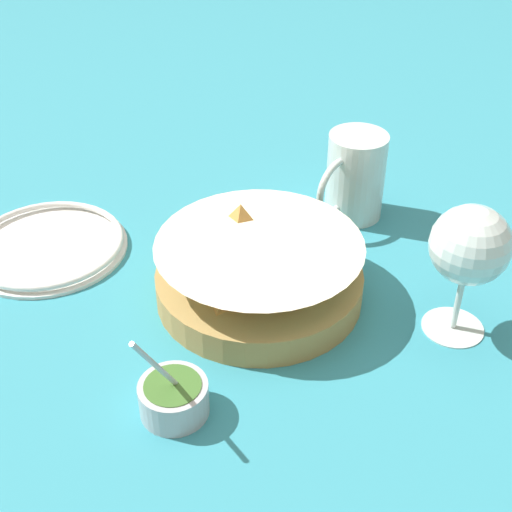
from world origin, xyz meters
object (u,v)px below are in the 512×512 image
food_basket (256,271)px  sauce_cup (174,397)px  beer_mug (354,179)px  wine_glass (470,249)px  side_plate (47,245)px

food_basket → sauce_cup: bearing=17.5°
sauce_cup → beer_mug: 0.41m
wine_glass → beer_mug: wine_glass is taller
wine_glass → side_plate: size_ratio=0.77×
wine_glass → beer_mug: size_ratio=1.27×
food_basket → beer_mug: (-0.21, -0.01, 0.02)m
side_plate → sauce_cup: bearing=75.8°
wine_glass → beer_mug: 0.25m
food_basket → beer_mug: 0.22m
food_basket → sauce_cup: (0.19, 0.06, -0.01)m
food_basket → wine_glass: wine_glass is taller
food_basket → wine_glass: (-0.10, 0.20, 0.07)m
sauce_cup → beer_mug: (-0.40, -0.07, 0.03)m
food_basket → sauce_cup: sauce_cup is taller
beer_mug → side_plate: bearing=-36.9°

